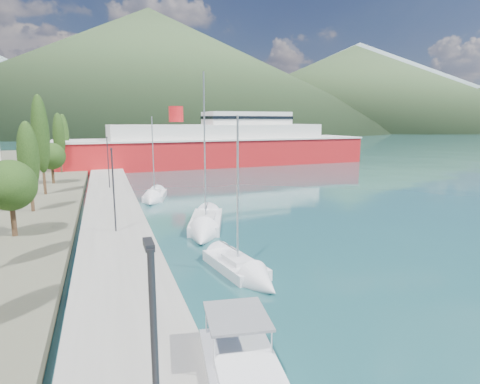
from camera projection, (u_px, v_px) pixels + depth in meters
name	position (u px, v px, depth m)	size (l,w,h in m)	color
ground	(133.00, 148.00, 129.33)	(1400.00, 1400.00, 0.00)	#1C4A4D
quay	(112.00, 208.00, 38.89)	(5.00, 88.00, 0.80)	gray
hills_far	(198.00, 76.00, 624.21)	(1480.00, 900.00, 180.00)	slate
hills_near	(215.00, 78.00, 387.05)	(1010.00, 520.00, 115.00)	#324828
tree_row	(36.00, 152.00, 39.83)	(3.56, 62.17, 10.87)	#47301E
lamp_posts	(114.00, 189.00, 27.81)	(0.15, 44.57, 6.06)	#2D2D33
sailboat_near	(249.00, 275.00, 22.46)	(3.15, 7.12, 9.88)	silver
sailboat_mid	(204.00, 230.00, 31.54)	(5.26, 9.70, 13.52)	silver
sailboat_far	(153.00, 199.00, 44.05)	(3.85, 7.19, 10.09)	silver
ferry	(219.00, 146.00, 79.77)	(61.18, 16.55, 12.02)	red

